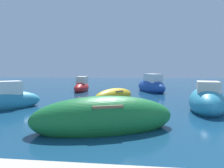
{
  "coord_description": "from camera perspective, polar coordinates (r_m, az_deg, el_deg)",
  "views": [
    {
      "loc": [
        -4.89,
        -4.95,
        1.97
      ],
      "look_at": [
        -6.68,
        10.95,
        0.77
      ],
      "focal_mm": 31.91,
      "sensor_mm": 36.0,
      "label": 1
    }
  ],
  "objects": [
    {
      "name": "moored_boat_8",
      "position": [
        6.52,
        -2.24,
        -9.65
      ],
      "size": [
        4.91,
        3.02,
        1.43
      ],
      "rotation": [
        0.0,
        0.0,
        3.47
      ],
      "color": "#197233",
      "rests_on": "ground"
    },
    {
      "name": "moored_boat_0",
      "position": [
        17.99,
        11.14,
        -0.54
      ],
      "size": [
        3.0,
        4.69,
        1.88
      ],
      "rotation": [
        0.0,
        0.0,
        1.93
      ],
      "color": "#1E479E",
      "rests_on": "ground"
    },
    {
      "name": "moored_boat_4",
      "position": [
        10.61,
        25.53,
        -4.38
      ],
      "size": [
        2.53,
        4.14,
        1.73
      ],
      "rotation": [
        0.0,
        0.0,
        1.31
      ],
      "color": "teal",
      "rests_on": "ground"
    },
    {
      "name": "moored_boat_6",
      "position": [
        12.52,
        0.67,
        -3.49
      ],
      "size": [
        2.8,
        3.41,
        0.99
      ],
      "rotation": [
        0.0,
        0.0,
        4.12
      ],
      "color": "gold",
      "rests_on": "ground"
    },
    {
      "name": "moored_boat_1",
      "position": [
        18.17,
        -8.66,
        -0.72
      ],
      "size": [
        1.29,
        3.48,
        1.54
      ],
      "rotation": [
        0.0,
        0.0,
        4.76
      ],
      "color": "#B21E1E",
      "rests_on": "ground"
    }
  ]
}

